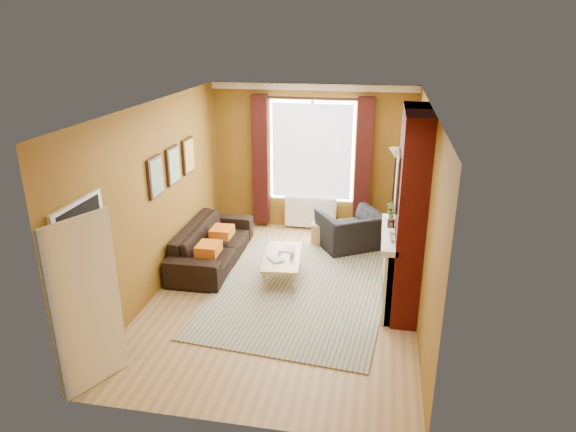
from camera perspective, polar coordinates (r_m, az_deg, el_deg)
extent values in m
plane|color=olive|center=(7.81, -0.34, -8.57)|extent=(5.50, 5.50, 0.00)
cube|color=brown|center=(9.84, 2.68, 6.37)|extent=(3.80, 0.02, 2.80)
cube|color=brown|center=(4.80, -6.67, -9.54)|extent=(3.80, 0.02, 2.80)
cube|color=brown|center=(7.14, 14.78, 0.22)|extent=(0.02, 5.50, 2.80)
cube|color=brown|center=(7.80, -14.20, 1.98)|extent=(0.02, 5.50, 2.80)
cube|color=white|center=(6.90, -0.39, 12.22)|extent=(3.80, 5.50, 0.01)
cube|color=#480E0A|center=(7.13, 13.38, 0.31)|extent=(0.35, 1.40, 2.80)
cube|color=white|center=(7.45, 11.35, -5.75)|extent=(0.12, 1.30, 1.10)
cube|color=white|center=(7.23, 11.24, -1.95)|extent=(0.22, 1.40, 0.08)
cube|color=white|center=(6.95, 11.17, -8.04)|extent=(0.16, 0.14, 1.04)
cube|color=white|center=(7.99, 11.18, -4.12)|extent=(0.16, 0.14, 1.04)
cube|color=black|center=(7.50, 11.52, -6.45)|extent=(0.06, 0.80, 0.90)
cube|color=black|center=(7.69, 11.15, -9.23)|extent=(0.20, 1.00, 0.06)
cube|color=white|center=(6.87, 11.39, -2.12)|extent=(0.03, 0.12, 0.16)
cube|color=black|center=(7.10, 11.38, -1.44)|extent=(0.03, 0.10, 0.14)
cylinder|color=black|center=(7.34, 11.37, -0.79)|extent=(0.10, 0.10, 0.12)
cube|color=black|center=(6.98, 12.12, 3.87)|extent=(0.03, 0.60, 0.75)
cube|color=#A35F37|center=(6.98, 11.96, 3.89)|extent=(0.01, 0.52, 0.66)
cube|color=white|center=(9.56, 2.79, 14.13)|extent=(3.80, 0.08, 0.12)
cube|color=white|center=(9.77, 2.67, 7.19)|extent=(1.60, 0.04, 1.90)
cube|color=white|center=(9.74, 2.64, 7.13)|extent=(1.50, 0.02, 1.80)
cube|color=white|center=(9.76, 2.66, 7.16)|extent=(0.06, 0.04, 1.90)
cube|color=#3A100D|center=(9.91, -3.07, 6.18)|extent=(0.30, 0.16, 2.50)
cube|color=#3A100D|center=(9.65, 8.37, 5.60)|extent=(0.30, 0.16, 2.50)
cylinder|color=black|center=(9.51, 2.70, 12.94)|extent=(2.30, 0.05, 0.05)
cube|color=white|center=(10.05, 2.51, 0.42)|extent=(1.00, 0.10, 0.60)
cube|color=white|center=(10.06, -0.08, 0.47)|extent=(0.04, 0.03, 0.56)
cube|color=white|center=(10.05, 0.54, 0.43)|extent=(0.04, 0.03, 0.56)
cube|color=white|center=(10.03, 1.16, 0.39)|extent=(0.04, 0.03, 0.56)
cube|color=white|center=(10.01, 1.78, 0.35)|extent=(0.04, 0.03, 0.56)
cube|color=white|center=(10.00, 2.40, 0.31)|extent=(0.04, 0.03, 0.56)
cube|color=white|center=(9.98, 3.03, 0.27)|extent=(0.04, 0.03, 0.56)
cube|color=white|center=(9.97, 3.65, 0.23)|extent=(0.04, 0.03, 0.56)
cube|color=white|center=(9.96, 4.28, 0.19)|extent=(0.04, 0.03, 0.56)
cube|color=white|center=(9.95, 4.91, 0.15)|extent=(0.04, 0.03, 0.56)
cube|color=black|center=(7.60, -14.53, 4.24)|extent=(0.04, 0.44, 0.58)
cube|color=gold|center=(7.59, -14.36, 4.23)|extent=(0.01, 0.38, 0.52)
cube|color=black|center=(8.17, -12.66, 5.51)|extent=(0.04, 0.44, 0.58)
cube|color=#2F8D44|center=(8.17, -12.50, 5.50)|extent=(0.01, 0.38, 0.52)
cube|color=black|center=(8.76, -11.03, 6.61)|extent=(0.04, 0.44, 0.58)
cube|color=#CC7133|center=(8.75, -10.88, 6.61)|extent=(0.01, 0.38, 0.52)
cube|color=white|center=(6.29, -21.31, -7.41)|extent=(0.05, 0.94, 2.06)
cube|color=black|center=(6.28, -21.15, -7.43)|extent=(0.02, 0.80, 1.98)
cube|color=white|center=(5.92, -21.46, -9.19)|extent=(0.37, 0.74, 1.98)
imported|color=#3C692E|center=(7.59, 11.40, 0.54)|extent=(0.14, 0.10, 0.27)
cube|color=#C45B10|center=(8.13, -8.82, -3.60)|extent=(0.34, 0.40, 0.16)
cube|color=#C45B10|center=(8.74, -7.34, -1.77)|extent=(0.34, 0.40, 0.16)
cube|color=#316688|center=(7.89, 1.41, -8.18)|extent=(2.85, 3.72, 0.02)
imported|color=black|center=(8.77, -8.42, -3.04)|extent=(0.90, 2.25, 0.66)
imported|color=black|center=(9.24, 6.95, -1.61)|extent=(1.37, 1.33, 0.68)
cube|color=tan|center=(8.10, -0.65, -4.61)|extent=(0.69, 1.19, 0.05)
cylinder|color=tan|center=(7.76, -2.67, -7.42)|extent=(0.05, 0.05, 0.33)
cylinder|color=tan|center=(7.72, 0.72, -7.55)|extent=(0.05, 0.05, 0.33)
cylinder|color=tan|center=(8.67, -1.85, -4.26)|extent=(0.05, 0.05, 0.33)
cylinder|color=tan|center=(8.63, 1.17, -4.36)|extent=(0.05, 0.05, 0.33)
cylinder|color=#A77948|center=(9.42, 3.50, -2.01)|extent=(0.34, 0.34, 0.39)
cylinder|color=black|center=(9.86, 11.23, -2.46)|extent=(0.26, 0.26, 0.03)
cylinder|color=black|center=(9.58, 11.56, 2.07)|extent=(0.03, 0.03, 1.61)
cone|color=beige|center=(9.36, 11.91, 6.82)|extent=(0.26, 0.26, 0.19)
imported|color=#999999|center=(7.93, -1.97, -4.94)|extent=(0.31, 0.32, 0.02)
imported|color=#999999|center=(8.33, -0.54, -3.62)|extent=(0.20, 0.26, 0.02)
imported|color=#999999|center=(8.00, 0.45, -4.42)|extent=(0.11, 0.11, 0.09)
cube|color=#262629|center=(8.14, -0.95, -4.21)|extent=(0.06, 0.18, 0.02)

